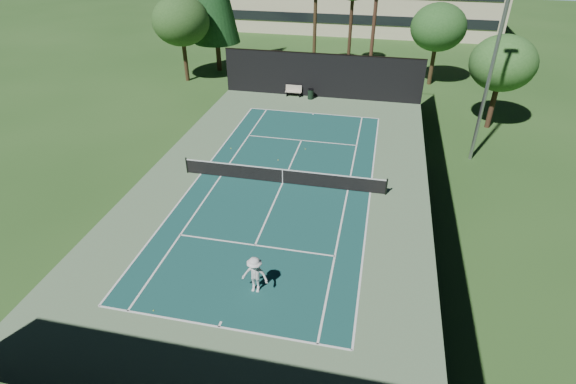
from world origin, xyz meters
name	(u,v)px	position (x,y,z in m)	size (l,w,h in m)	color
ground	(283,183)	(0.00, 0.00, 0.00)	(160.00, 160.00, 0.00)	#28511E
apron_slab	(283,183)	(0.00, 0.00, 0.01)	(18.00, 32.00, 0.01)	#5F8059
court_surface	(283,183)	(0.00, 0.00, 0.01)	(10.97, 23.77, 0.01)	#164945
court_lines	(283,183)	(0.00, 0.00, 0.02)	(11.07, 23.87, 0.01)	white
tennis_net	(283,176)	(0.00, 0.00, 0.56)	(12.90, 0.10, 1.10)	black
fence	(283,154)	(0.00, 0.06, 2.01)	(18.04, 32.05, 4.03)	black
player	(255,275)	(0.91, -9.52, 0.94)	(1.21, 0.70, 1.88)	silver
tennis_ball_a	(154,310)	(-3.04, -11.63, 0.03)	(0.06, 0.06, 0.06)	#BAD530
tennis_ball_b	(278,160)	(-0.98, 2.92, 0.03)	(0.06, 0.06, 0.06)	#E8F036
tennis_ball_c	(305,149)	(0.54, 5.01, 0.03)	(0.07, 0.07, 0.07)	gold
tennis_ball_d	(231,148)	(-4.75, 3.97, 0.03)	(0.06, 0.06, 0.06)	#DBF437
park_bench	(294,90)	(-2.52, 15.71, 0.55)	(1.50, 0.45, 1.02)	beige
trash_bin	(311,94)	(-0.84, 15.30, 0.48)	(0.56, 0.56, 0.95)	black
decid_tree_a	(438,27)	(10.00, 22.00, 5.42)	(5.12, 5.12, 7.62)	#45321D
decid_tree_b	(503,63)	(14.00, 12.00, 5.08)	(4.80, 4.80, 7.14)	#492F1F
decid_tree_c	(181,21)	(-14.00, 18.00, 5.76)	(5.44, 5.44, 8.09)	#46311E
light_pole	(492,66)	(12.00, 6.00, 6.46)	(0.90, 0.25, 12.22)	#979A9F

